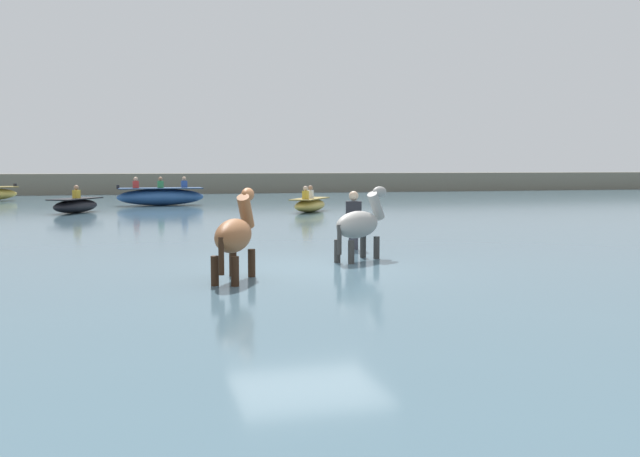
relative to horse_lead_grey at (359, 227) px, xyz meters
The scene contains 9 objects.
ground_plane 1.79m from the horse_lead_grey, 144.87° to the right, with size 120.00×120.00×0.00m, color #666051.
water_surface 9.28m from the horse_lead_grey, 97.42° to the left, with size 90.00×90.00×0.42m, color #476675.
horse_lead_grey is the anchor object (origin of this frame).
horse_trailing_chestnut 3.04m from the horse_lead_grey, 146.10° to the right, with size 0.97×1.62×1.80m.
boat_near_port 19.50m from the horse_lead_grey, 98.34° to the left, with size 3.77×1.45×1.25m.
boat_mid_channel 13.69m from the horse_lead_grey, 79.75° to the left, with size 2.10×2.65×0.99m.
boat_distant_west 16.25m from the horse_lead_grey, 111.82° to the left, with size 1.98×2.58×1.02m.
person_onlooker_left 1.76m from the horse_lead_grey, 75.96° to the left, with size 0.36×0.27×1.63m.
far_shoreline 33.16m from the horse_lead_grey, 92.06° to the left, with size 80.00×2.40×1.67m, color #706B5B.
Camera 1 is at (-2.80, -11.39, 2.15)m, focal length 39.60 mm.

